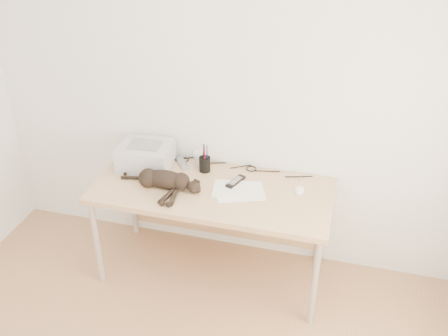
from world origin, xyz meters
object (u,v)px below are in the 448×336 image
(pen_cup, at_px, (205,164))
(mouse, at_px, (299,189))
(cat, at_px, (163,180))
(desk, at_px, (216,198))
(printer, at_px, (146,155))
(mug, at_px, (201,159))

(pen_cup, bearing_deg, mouse, -6.96)
(pen_cup, distance_m, mouse, 0.69)
(cat, bearing_deg, pen_cup, 55.45)
(desk, bearing_deg, mouse, 3.66)
(desk, bearing_deg, printer, 171.20)
(printer, height_order, pen_cup, pen_cup)
(cat, xyz_separation_m, mug, (0.15, 0.36, -0.01))
(desk, relative_size, pen_cup, 7.83)
(printer, height_order, mouse, printer)
(printer, xyz_separation_m, pen_cup, (0.43, 0.04, -0.03))
(desk, distance_m, printer, 0.59)
(desk, xyz_separation_m, mug, (-0.17, 0.19, 0.18))
(desk, distance_m, mug, 0.31)
(cat, bearing_deg, desk, 28.37)
(printer, relative_size, pen_cup, 1.90)
(printer, xyz_separation_m, cat, (0.22, -0.25, -0.03))
(mug, bearing_deg, printer, -163.57)
(printer, bearing_deg, desk, -8.80)
(printer, distance_m, cat, 0.33)
(printer, relative_size, cat, 0.66)
(cat, height_order, mouse, cat)
(desk, bearing_deg, mug, 130.97)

